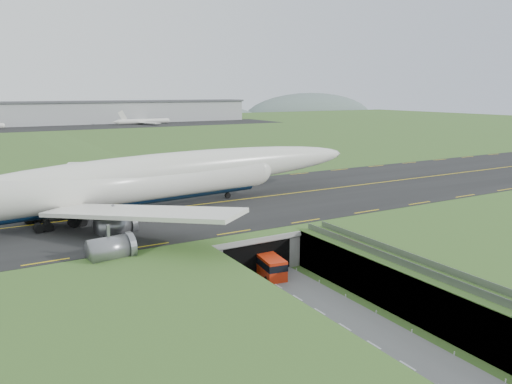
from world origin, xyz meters
TOP-DOWN VIEW (x-y plane):
  - ground at (0.00, 0.00)m, footprint 900.00×900.00m
  - airfield_deck at (0.00, 0.00)m, footprint 800.00×800.00m
  - trench_road at (0.00, -7.50)m, footprint 12.00×75.00m
  - taxiway at (0.00, 33.00)m, footprint 800.00×44.00m
  - tunnel_portal at (0.00, 16.71)m, footprint 17.00×22.30m
  - guideway at (11.00, -19.11)m, footprint 3.00×53.00m
  - jumbo_jet at (-12.74, 32.90)m, footprint 106.47×65.89m
  - shuttle_tram at (1.14, 6.70)m, footprint 4.17×8.45m
  - cargo_terminal at (-0.14, 299.41)m, footprint 320.00×67.00m
  - distant_hills at (64.38, 430.00)m, footprint 700.00×91.00m

SIDE VIEW (x-z plane):
  - distant_hills at x=64.38m, z-range -34.00..26.00m
  - ground at x=0.00m, z-range 0.00..0.00m
  - trench_road at x=0.00m, z-range 0.00..0.20m
  - shuttle_tram at x=1.14m, z-range 0.16..3.45m
  - airfield_deck at x=0.00m, z-range 0.00..6.00m
  - tunnel_portal at x=0.00m, z-range 0.33..6.33m
  - guideway at x=11.00m, z-range 1.80..8.85m
  - taxiway at x=0.00m, z-range 6.00..6.18m
  - jumbo_jet at x=-12.74m, z-range 0.96..22.90m
  - cargo_terminal at x=-0.14m, z-range 6.16..21.76m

